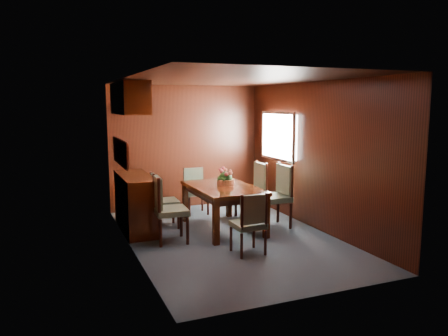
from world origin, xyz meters
name	(u,v)px	position (x,y,z in m)	size (l,w,h in m)	color
ground	(230,238)	(0.00, 0.00, 0.00)	(4.50, 4.50, 0.00)	#3F4B56
room_shell	(216,131)	(-0.10, 0.33, 1.63)	(3.06, 4.52, 2.41)	black
sideboard	(136,202)	(-1.25, 1.00, 0.45)	(0.48, 1.40, 0.90)	#351306
dining_table	(223,192)	(0.07, 0.47, 0.62)	(0.99, 1.55, 0.72)	#351306
chair_left_near	(166,205)	(-0.97, 0.16, 0.56)	(0.49, 0.51, 1.01)	black
chair_left_far	(161,197)	(-0.85, 0.95, 0.51)	(0.43, 0.45, 0.92)	black
chair_right_near	(278,192)	(0.99, 0.29, 0.58)	(0.49, 0.51, 1.05)	black
chair_right_far	(255,187)	(0.88, 0.95, 0.56)	(0.47, 0.49, 1.01)	black
chair_head	(250,220)	(-0.04, -0.80, 0.48)	(0.42, 0.40, 0.87)	black
chair_foot	(195,188)	(-0.01, 1.68, 0.48)	(0.41, 0.40, 0.86)	black
flower_centerpiece	(226,176)	(0.17, 0.59, 0.87)	(0.31, 0.31, 0.31)	#C2633B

